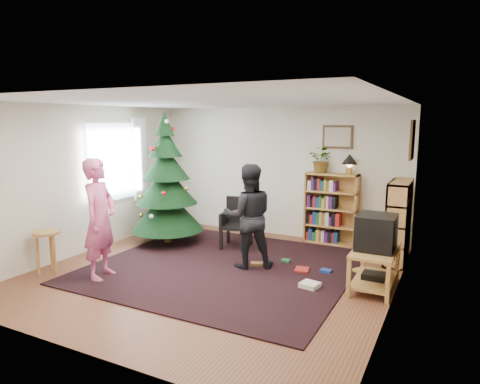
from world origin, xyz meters
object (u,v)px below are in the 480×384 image
at_px(christmas_tree, 167,190).
at_px(person_standing, 100,219).
at_px(armchair, 239,221).
at_px(bookshelf_right, 399,221).
at_px(bookshelf_back, 331,208).
at_px(picture_back, 338,137).
at_px(person_by_chair, 248,216).
at_px(table_lamp, 350,160).
at_px(tv_stand, 375,265).
at_px(picture_right, 412,140).
at_px(stool, 47,241).
at_px(potted_plant, 322,160).
at_px(crt_tv, 376,232).

bearing_deg(christmas_tree, person_standing, -83.01).
bearing_deg(person_standing, armchair, -39.79).
bearing_deg(bookshelf_right, person_standing, 126.40).
bearing_deg(bookshelf_back, person_standing, -127.26).
bearing_deg(bookshelf_right, bookshelf_back, 67.48).
xyz_separation_m(picture_back, bookshelf_back, (-0.04, -0.14, -1.29)).
xyz_separation_m(person_by_chair, table_lamp, (1.07, 1.87, 0.75)).
xyz_separation_m(bookshelf_back, bookshelf_right, (1.23, -0.51, 0.00)).
distance_m(christmas_tree, tv_stand, 3.89).
bearing_deg(picture_right, bookshelf_right, 149.25).
bearing_deg(picture_right, person_standing, -145.39).
distance_m(bookshelf_back, armchair, 1.72).
height_order(stool, person_by_chair, person_by_chair).
height_order(christmas_tree, potted_plant, christmas_tree).
xyz_separation_m(picture_back, bookshelf_right, (1.19, -0.64, -1.29)).
xyz_separation_m(bookshelf_back, table_lamp, (0.30, -0.00, 0.88)).
xyz_separation_m(stool, table_lamp, (3.61, 3.44, 1.06)).
distance_m(picture_right, bookshelf_right, 1.30).
xyz_separation_m(bookshelf_back, potted_plant, (-0.20, 0.00, 0.87)).
bearing_deg(table_lamp, person_standing, -130.49).
xyz_separation_m(tv_stand, crt_tv, (-0.00, 0.00, 0.45)).
distance_m(bookshelf_right, armchair, 2.67).
bearing_deg(picture_back, person_by_chair, -111.96).
height_order(bookshelf_back, potted_plant, potted_plant).
bearing_deg(table_lamp, picture_right, -29.00).
relative_size(person_by_chair, table_lamp, 4.38).
bearing_deg(christmas_tree, bookshelf_back, 26.70).
distance_m(tv_stand, stool, 4.69).
bearing_deg(armchair, potted_plant, 28.36).
distance_m(armchair, person_by_chair, 1.13).
xyz_separation_m(stool, person_standing, (0.86, 0.22, 0.37)).
height_order(crt_tv, armchair, crt_tv).
relative_size(picture_back, table_lamp, 1.50).
relative_size(crt_tv, stool, 0.84).
bearing_deg(person_by_chair, bookshelf_right, -177.85).
distance_m(crt_tv, table_lamp, 2.18).
distance_m(tv_stand, person_standing, 3.85).
distance_m(crt_tv, person_standing, 3.81).
distance_m(picture_right, crt_tv, 1.75).
xyz_separation_m(picture_right, bookshelf_right, (-0.14, 0.08, -1.29)).
distance_m(picture_back, person_by_chair, 2.45).
bearing_deg(potted_plant, picture_back, 29.42).
relative_size(picture_back, potted_plant, 1.15).
height_order(picture_right, person_standing, picture_right).
relative_size(picture_right, christmas_tree, 0.25).
distance_m(armchair, potted_plant, 1.87).
relative_size(bookshelf_back, person_by_chair, 0.81).
bearing_deg(bookshelf_back, crt_tv, -59.38).
xyz_separation_m(picture_right, tv_stand, (-0.26, -1.28, -1.62)).
xyz_separation_m(bookshelf_right, potted_plant, (-1.43, 0.51, 0.87)).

